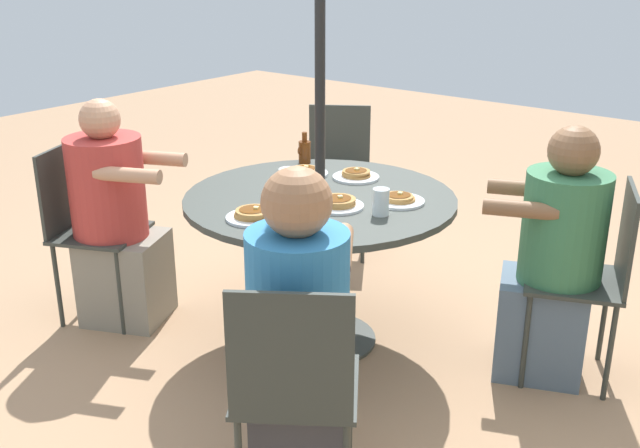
# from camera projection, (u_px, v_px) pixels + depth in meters

# --- Properties ---
(ground_plane) EXTENTS (12.00, 12.00, 0.00)m
(ground_plane) POSITION_uv_depth(u_px,v_px,m) (320.00, 339.00, 3.71)
(ground_plane) COLOR tan
(patio_table) EXTENTS (1.26, 1.26, 0.75)m
(patio_table) POSITION_uv_depth(u_px,v_px,m) (320.00, 221.00, 3.49)
(patio_table) COLOR #383D38
(patio_table) RESTS_ON ground
(umbrella_pole) EXTENTS (0.05, 0.05, 2.36)m
(umbrella_pole) POSITION_uv_depth(u_px,v_px,m) (320.00, 104.00, 3.30)
(umbrella_pole) COLOR black
(umbrella_pole) RESTS_ON ground
(patio_chair_north) EXTENTS (0.54, 0.54, 0.90)m
(patio_chair_north) POSITION_uv_depth(u_px,v_px,m) (85.00, 221.00, 3.79)
(patio_chair_north) COLOR #333833
(patio_chair_north) RESTS_ON ground
(diner_north) EXTENTS (0.54, 0.61, 1.15)m
(diner_north) POSITION_uv_depth(u_px,v_px,m) (116.00, 224.00, 3.76)
(diner_north) COLOR gray
(diner_north) RESTS_ON ground
(patio_chair_east) EXTENTS (0.56, 0.56, 0.90)m
(patio_chair_east) POSITION_uv_depth(u_px,v_px,m) (294.00, 384.00, 2.38)
(patio_chair_east) COLOR #333833
(patio_chair_east) RESTS_ON ground
(diner_east) EXTENTS (0.60, 0.56, 1.20)m
(diner_east) POSITION_uv_depth(u_px,v_px,m) (299.00, 348.00, 2.53)
(diner_east) COLOR #3D3D42
(diner_east) RESTS_ON ground
(patio_chair_south) EXTENTS (0.53, 0.53, 0.90)m
(patio_chair_south) POSITION_uv_depth(u_px,v_px,m) (594.00, 270.00, 3.22)
(patio_chair_south) COLOR #333833
(patio_chair_south) RESTS_ON ground
(diner_south) EXTENTS (0.50, 0.57, 1.15)m
(diner_south) POSITION_uv_depth(u_px,v_px,m) (553.00, 266.00, 3.26)
(diner_south) COLOR slate
(diner_south) RESTS_ON ground
(patio_chair_west) EXTENTS (0.56, 0.56, 0.90)m
(patio_chair_west) POSITION_uv_depth(u_px,v_px,m) (338.00, 169.00, 4.67)
(patio_chair_west) COLOR #333833
(patio_chair_west) RESTS_ON ground
(pancake_plate_a) EXTENTS (0.23, 0.23, 0.05)m
(pancake_plate_a) POSITION_uv_depth(u_px,v_px,m) (305.00, 172.00, 3.76)
(pancake_plate_a) COLOR white
(pancake_plate_a) RESTS_ON patio_table
(pancake_plate_b) EXTENTS (0.23, 0.23, 0.05)m
(pancake_plate_b) POSITION_uv_depth(u_px,v_px,m) (356.00, 175.00, 3.70)
(pancake_plate_b) COLOR white
(pancake_plate_b) RESTS_ON patio_table
(pancake_plate_c) EXTENTS (0.23, 0.23, 0.06)m
(pancake_plate_c) POSITION_uv_depth(u_px,v_px,m) (253.00, 215.00, 3.15)
(pancake_plate_c) COLOR white
(pancake_plate_c) RESTS_ON patio_table
(pancake_plate_d) EXTENTS (0.23, 0.23, 0.05)m
(pancake_plate_d) POSITION_uv_depth(u_px,v_px,m) (399.00, 200.00, 3.36)
(pancake_plate_d) COLOR white
(pancake_plate_d) RESTS_ON patio_table
(pancake_plate_e) EXTENTS (0.23, 0.23, 0.05)m
(pancake_plate_e) POSITION_uv_depth(u_px,v_px,m) (338.00, 203.00, 3.29)
(pancake_plate_e) COLOR white
(pancake_plate_e) RESTS_ON patio_table
(syrup_bottle) EXTENTS (0.09, 0.06, 0.17)m
(syrup_bottle) POSITION_uv_depth(u_px,v_px,m) (304.00, 151.00, 3.95)
(syrup_bottle) COLOR #602D0F
(syrup_bottle) RESTS_ON patio_table
(coffee_cup) EXTENTS (0.09, 0.09, 0.09)m
(coffee_cup) POSITION_uv_depth(u_px,v_px,m) (289.00, 178.00, 3.55)
(coffee_cup) COLOR #33513D
(coffee_cup) RESTS_ON patio_table
(drinking_glass_a) EXTENTS (0.07, 0.07, 0.12)m
(drinking_glass_a) POSITION_uv_depth(u_px,v_px,m) (381.00, 202.00, 3.19)
(drinking_glass_a) COLOR silver
(drinking_glass_a) RESTS_ON patio_table
(drinking_glass_b) EXTENTS (0.07, 0.07, 0.12)m
(drinking_glass_b) POSITION_uv_depth(u_px,v_px,m) (298.00, 184.00, 3.42)
(drinking_glass_b) COLOR silver
(drinking_glass_b) RESTS_ON patio_table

